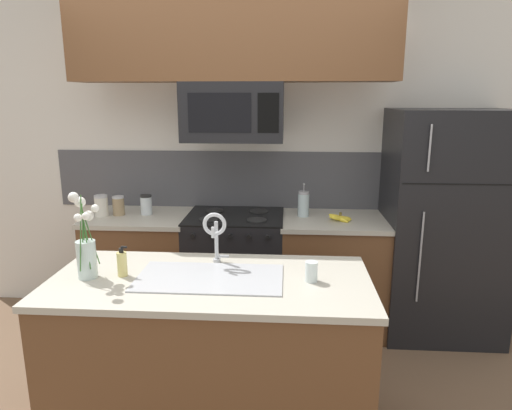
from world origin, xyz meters
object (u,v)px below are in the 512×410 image
object	(u,v)px
storage_jar_short	(146,205)
flower_vase	(86,251)
french_press	(303,204)
microwave	(233,112)
refrigerator	(443,224)
sink_faucet	(215,231)
banana_bunch	(340,218)
dish_soap_bottle	(122,264)
drinking_glass	(311,272)
storage_jar_medium	(118,206)
stove_range	(235,270)
storage_jar_tall	(101,206)

from	to	relation	value
storage_jar_short	flower_vase	bearing A→B (deg)	-86.01
french_press	flower_vase	xyz separation A→B (m)	(-1.17, -1.34, 0.05)
microwave	french_press	distance (m)	0.90
refrigerator	sink_faucet	xyz separation A→B (m)	(-1.60, -1.07, 0.23)
banana_bunch	sink_faucet	xyz separation A→B (m)	(-0.80, -0.98, 0.18)
storage_jar_short	banana_bunch	distance (m)	1.54
refrigerator	banana_bunch	world-z (taller)	refrigerator
banana_bunch	dish_soap_bottle	distance (m)	1.74
microwave	drinking_glass	size ratio (longest dim) A/B	7.03
storage_jar_medium	sink_faucet	world-z (taller)	sink_faucet
french_press	sink_faucet	xyz separation A→B (m)	(-0.53, -1.11, 0.10)
stove_range	drinking_glass	size ratio (longest dim) A/B	8.78
storage_jar_medium	stove_range	bearing A→B (deg)	0.06
stove_range	drinking_glass	world-z (taller)	drinking_glass
stove_range	storage_jar_short	distance (m)	0.89
french_press	drinking_glass	distance (m)	1.31
storage_jar_short	storage_jar_medium	bearing A→B (deg)	-170.84
microwave	refrigerator	world-z (taller)	microwave
flower_vase	storage_jar_tall	bearing A→B (deg)	109.13
drinking_glass	microwave	bearing A→B (deg)	113.59
storage_jar_short	microwave	bearing A→B (deg)	-4.35
microwave	storage_jar_medium	bearing A→B (deg)	178.77
microwave	storage_jar_short	bearing A→B (deg)	175.65
storage_jar_tall	french_press	world-z (taller)	french_press
storage_jar_tall	storage_jar_short	bearing A→B (deg)	11.56
dish_soap_bottle	storage_jar_medium	bearing A→B (deg)	111.07
stove_range	flower_vase	world-z (taller)	flower_vase
storage_jar_tall	drinking_glass	xyz separation A→B (m)	(1.60, -1.21, -0.03)
storage_jar_tall	french_press	size ratio (longest dim) A/B	0.62
storage_jar_short	drinking_glass	xyz separation A→B (m)	(1.26, -1.28, -0.03)
stove_range	storage_jar_medium	xyz separation A→B (m)	(-0.93, -0.00, 0.52)
sink_faucet	flower_vase	world-z (taller)	flower_vase
stove_range	sink_faucet	xyz separation A→B (m)	(0.01, -1.05, 0.65)
refrigerator	flower_vase	distance (m)	2.60
microwave	sink_faucet	world-z (taller)	microwave
refrigerator	drinking_glass	size ratio (longest dim) A/B	16.48
drinking_glass	flower_vase	xyz separation A→B (m)	(-1.16, -0.03, 0.09)
storage_jar_tall	flower_vase	distance (m)	1.32
french_press	flower_vase	bearing A→B (deg)	-131.00
sink_faucet	microwave	bearing A→B (deg)	90.61
refrigerator	sink_faucet	distance (m)	1.94
sink_faucet	storage_jar_tall	bearing A→B (deg)	136.66
storage_jar_short	flower_vase	distance (m)	1.32
drinking_glass	flower_vase	bearing A→B (deg)	-178.51
storage_jar_tall	french_press	xyz separation A→B (m)	(1.60, 0.10, 0.02)
refrigerator	french_press	xyz separation A→B (m)	(-1.07, 0.04, 0.14)
storage_jar_medium	sink_faucet	xyz separation A→B (m)	(0.95, -1.05, 0.12)
storage_jar_medium	flower_vase	world-z (taller)	flower_vase
microwave	storage_jar_tall	xyz separation A→B (m)	(-1.06, -0.01, -0.73)
drinking_glass	refrigerator	bearing A→B (deg)	49.81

